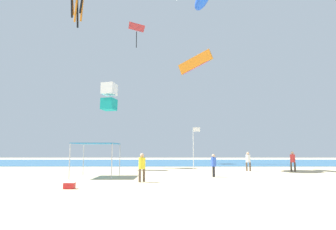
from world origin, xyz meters
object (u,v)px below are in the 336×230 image
Objects in this scene: banner_flag at (194,146)px; cooler_box at (70,185)px; canopy_tent at (97,145)px; person_rightmost at (214,164)px; kite_box_white at (109,97)px; kite_parafoil_orange at (195,62)px; person_central at (293,160)px; kite_diamond_red at (137,28)px; person_near_tent at (248,160)px; person_leftmost at (142,165)px.

banner_flag reaches higher than cooler_box.
canopy_tent reaches higher than person_rightmost.
kite_box_white is at bearing 94.28° from cooler_box.
person_rightmost is (8.97, 0.16, -1.43)m from canopy_tent.
cooler_box is 31.86m from kite_parafoil_orange.
banner_flag is 6.87× the size of cooler_box.
person_central is at bearing 139.43° from person_rightmost.
banner_flag is at bearing -122.31° from person_rightmost.
person_central is 1.10× the size of person_rightmost.
banner_flag reaches higher than person_rightmost.
kite_parafoil_orange is at bearing -164.98° from person_rightmost.
person_rightmost is at bearing -169.50° from kite_diamond_red.
person_central reaches higher than person_near_tent.
person_central is (4.09, -0.65, 0.03)m from person_near_tent.
person_central is 3.33× the size of cooler_box.
kite_diamond_red is (-17.05, 16.17, 20.44)m from person_central.
kite_box_white is (-8.51, 6.38, 5.39)m from banner_flag.
person_rightmost reaches higher than cooler_box.
kite_parafoil_orange reaches higher than banner_flag.
banner_flag is 11.93m from kite_box_white.
kite_diamond_red is at bearing -141.36° from person_rightmost.
kite_box_white is at bearing 75.50° from kite_parafoil_orange.
person_central is at bearing 21.37° from banner_flag.
person_near_tent is at bearing 132.15° from kite_parafoil_orange.
cooler_box is (-7.42, -8.17, -2.17)m from banner_flag.
person_near_tent is at bearing 43.93° from cooler_box.
person_rightmost is at bearing -6.37° from person_leftmost.
person_central is 10.60m from banner_flag.
canopy_tent is 9.71m from kite_box_white.
person_rightmost is 0.47× the size of kite_diamond_red.
kite_parafoil_orange is at bearing 128.18° from person_central.
canopy_tent is 1.82× the size of person_near_tent.
person_central is 0.51× the size of kite_diamond_red.
person_near_tent is 7.45m from person_rightmost.
person_central is 0.65× the size of kite_box_white.
canopy_tent reaches higher than person_central.
kite_parafoil_orange is at bearing -44.60° from person_near_tent.
kite_parafoil_orange is (2.00, 18.24, 12.96)m from banner_flag.
banner_flag is 1.06× the size of kite_diamond_red.
person_central is 10.03m from person_rightmost.
person_rightmost is 14.33m from kite_box_white.
cooler_box is 0.11× the size of kite_parafoil_orange.
canopy_tent is 0.86× the size of banner_flag.
person_rightmost is 0.44× the size of banner_flag.
cooler_box is (0.21, -6.46, -2.27)m from canopy_tent.
banner_flag reaches higher than person_central.
kite_box_white is 0.79× the size of kite_diamond_red.
person_near_tent is 20.12m from kite_parafoil_orange.
banner_flag is at bearing 47.74° from cooler_box.
kite_parafoil_orange reaches higher than canopy_tent.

